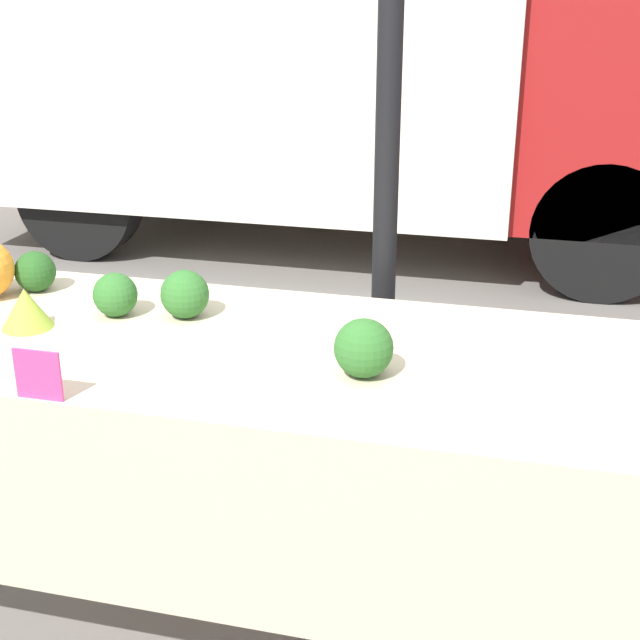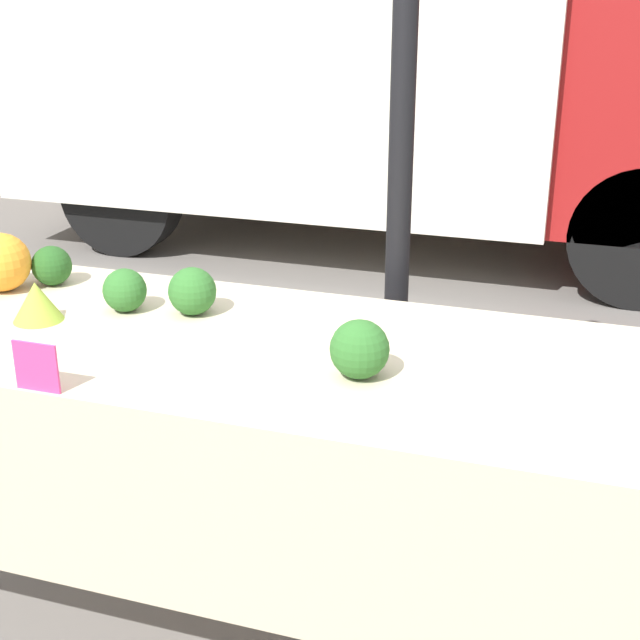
# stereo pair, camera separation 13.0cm
# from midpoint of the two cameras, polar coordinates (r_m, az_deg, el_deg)

# --- Properties ---
(ground_plane) EXTENTS (40.00, 40.00, 0.00)m
(ground_plane) POSITION_cam_midpoint_polar(r_m,az_deg,el_deg) (2.54, -1.55, -19.71)
(ground_plane) COLOR slate
(tent_pole) EXTENTS (0.07, 0.07, 2.37)m
(tent_pole) POSITION_cam_midpoint_polar(r_m,az_deg,el_deg) (2.53, 2.82, 10.26)
(tent_pole) COLOR black
(tent_pole) RESTS_ON ground_plane
(parked_truck) EXTENTS (4.58, 2.07, 2.70)m
(parked_truck) POSITION_cam_midpoint_polar(r_m,az_deg,el_deg) (5.86, -0.08, 19.00)
(parked_truck) COLOR silver
(parked_truck) RESTS_ON ground_plane
(market_table) EXTENTS (2.33, 0.79, 0.84)m
(market_table) POSITION_cam_midpoint_polar(r_m,az_deg,el_deg) (2.07, -2.25, -5.32)
(market_table) COLOR beige
(market_table) RESTS_ON ground_plane
(romanesco_head) EXTENTS (0.13, 0.13, 0.10)m
(romanesco_head) POSITION_cam_midpoint_polar(r_m,az_deg,el_deg) (2.35, -19.82, 0.70)
(romanesco_head) COLOR #93B238
(romanesco_head) RESTS_ON market_table
(broccoli_head_0) EXTENTS (0.13, 0.13, 0.13)m
(broccoli_head_0) POSITION_cam_midpoint_polar(r_m,az_deg,el_deg) (1.94, 0.90, -1.83)
(broccoli_head_0) COLOR #2D6628
(broccoli_head_0) RESTS_ON market_table
(broccoli_head_1) EXTENTS (0.11, 0.11, 0.11)m
(broccoli_head_1) POSITION_cam_midpoint_polar(r_m,az_deg,el_deg) (2.61, -19.13, 2.94)
(broccoli_head_1) COLOR #23511E
(broccoli_head_1) RESTS_ON market_table
(broccoli_head_2) EXTENTS (0.11, 0.11, 0.11)m
(broccoli_head_2) POSITION_cam_midpoint_polar(r_m,az_deg,el_deg) (2.36, -14.51, 1.56)
(broccoli_head_2) COLOR #2D6628
(broccoli_head_2) RESTS_ON market_table
(broccoli_head_4) EXTENTS (0.13, 0.13, 0.13)m
(broccoli_head_4) POSITION_cam_midpoint_polar(r_m,az_deg,el_deg) (2.31, -10.24, 1.62)
(broccoli_head_4) COLOR #2D6628
(broccoli_head_4) RESTS_ON market_table
(price_sign) EXTENTS (0.11, 0.01, 0.11)m
(price_sign) POSITION_cam_midpoint_polar(r_m,az_deg,el_deg) (1.95, -19.44, -3.36)
(price_sign) COLOR #E53D84
(price_sign) RESTS_ON market_table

